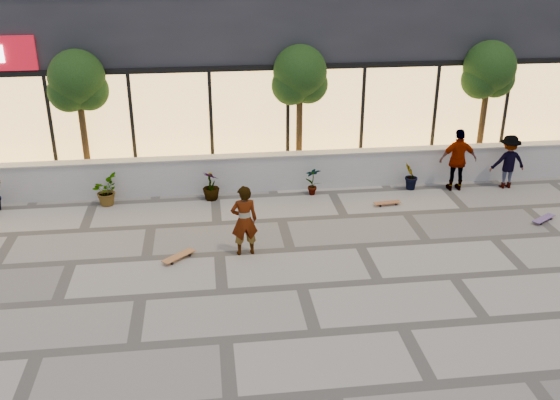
{
  "coord_description": "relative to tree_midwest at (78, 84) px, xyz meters",
  "views": [
    {
      "loc": [
        -0.19,
        -9.31,
        6.73
      ],
      "look_at": [
        1.38,
        3.18,
        1.3
      ],
      "focal_mm": 40.0,
      "sensor_mm": 36.0,
      "label": 1
    }
  ],
  "objects": [
    {
      "name": "ground",
      "position": [
        3.5,
        -7.7,
        -2.99
      ],
      "size": [
        80.0,
        80.0,
        0.0
      ],
      "primitive_type": "plane",
      "color": "#A9A192",
      "rests_on": "ground"
    },
    {
      "name": "planter_wall",
      "position": [
        3.5,
        -0.7,
        -2.46
      ],
      "size": [
        22.0,
        0.42,
        1.04
      ],
      "color": "silver",
      "rests_on": "ground"
    },
    {
      "name": "retail_building",
      "position": [
        3.5,
        4.79,
        1.26
      ],
      "size": [
        24.0,
        9.17,
        8.5
      ],
      "color": "#232328",
      "rests_on": "ground"
    },
    {
      "name": "shrub_c",
      "position": [
        0.6,
        -1.25,
        -2.58
      ],
      "size": [
        0.68,
        0.77,
        0.81
      ],
      "primitive_type": "imported",
      "rotation": [
        0.0,
        0.0,
        1.64
      ],
      "color": "black",
      "rests_on": "ground"
    },
    {
      "name": "shrub_d",
      "position": [
        3.4,
        -1.25,
        -2.58
      ],
      "size": [
        0.64,
        0.64,
        0.81
      ],
      "primitive_type": "imported",
      "rotation": [
        0.0,
        0.0,
        2.46
      ],
      "color": "black",
      "rests_on": "ground"
    },
    {
      "name": "shrub_e",
      "position": [
        6.2,
        -1.25,
        -2.58
      ],
      "size": [
        0.46,
        0.35,
        0.81
      ],
      "primitive_type": "imported",
      "rotation": [
        0.0,
        0.0,
        3.28
      ],
      "color": "black",
      "rests_on": "ground"
    },
    {
      "name": "shrub_f",
      "position": [
        9.0,
        -1.25,
        -2.58
      ],
      "size": [
        0.55,
        0.57,
        0.81
      ],
      "primitive_type": "imported",
      "rotation": [
        0.0,
        0.0,
        4.1
      ],
      "color": "black",
      "rests_on": "ground"
    },
    {
      "name": "tree_midwest",
      "position": [
        0.0,
        0.0,
        0.0
      ],
      "size": [
        1.6,
        1.5,
        3.92
      ],
      "color": "#442F18",
      "rests_on": "ground"
    },
    {
      "name": "tree_mideast",
      "position": [
        6.0,
        0.0,
        0.0
      ],
      "size": [
        1.6,
        1.5,
        3.92
      ],
      "color": "#442F18",
      "rests_on": "ground"
    },
    {
      "name": "tree_east",
      "position": [
        11.5,
        0.0,
        0.0
      ],
      "size": [
        1.6,
        1.5,
        3.92
      ],
      "color": "#442F18",
      "rests_on": "ground"
    },
    {
      "name": "skater_center",
      "position": [
        4.08,
        -4.48,
        -2.16
      ],
      "size": [
        0.64,
        0.46,
        1.65
      ],
      "primitive_type": "imported",
      "rotation": [
        0.0,
        0.0,
        3.26
      ],
      "color": "white",
      "rests_on": "ground"
    },
    {
      "name": "skater_right_near",
      "position": [
        10.27,
        -1.4,
        -2.1
      ],
      "size": [
        1.06,
        0.49,
        1.77
      ],
      "primitive_type": "imported",
      "rotation": [
        0.0,
        0.0,
        3.09
      ],
      "color": "silver",
      "rests_on": "ground"
    },
    {
      "name": "skater_right_far",
      "position": [
        11.75,
        -1.4,
        -2.21
      ],
      "size": [
        1.0,
        0.58,
        1.54
      ],
      "primitive_type": "imported",
      "rotation": [
        0.0,
        0.0,
        3.14
      ],
      "color": "#9D401C",
      "rests_on": "ground"
    },
    {
      "name": "skateboard_center",
      "position": [
        2.59,
        -4.58,
        -2.9
      ],
      "size": [
        0.76,
        0.72,
        0.1
      ],
      "rotation": [
        0.0,
        0.0,
        0.73
      ],
      "color": "#9F6234",
      "rests_on": "ground"
    },
    {
      "name": "skateboard_right_near",
      "position": [
        8.05,
        -2.24,
        -2.91
      ],
      "size": [
        0.74,
        0.27,
        0.09
      ],
      "rotation": [
        0.0,
        0.0,
        0.11
      ],
      "color": "#945630",
      "rests_on": "ground"
    },
    {
      "name": "skateboard_right_far",
      "position": [
        11.69,
        -3.72,
        -2.91
      ],
      "size": [
        0.77,
        0.59,
        0.09
      ],
      "rotation": [
        0.0,
        0.0,
        0.56
      ],
      "color": "#5A4279",
      "rests_on": "ground"
    }
  ]
}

